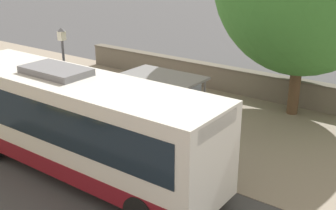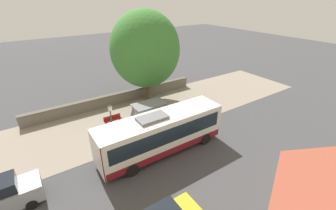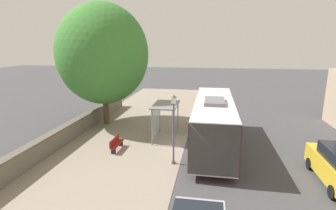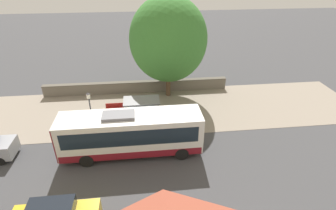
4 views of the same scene
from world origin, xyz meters
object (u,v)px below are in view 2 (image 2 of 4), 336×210
pedestrian (190,119)px  shade_tree (145,50)px  bus_shelter (148,108)px  bus (161,133)px  bench (113,119)px  street_lamp_near (112,124)px

pedestrian → shade_tree: shade_tree is taller
bus_shelter → pedestrian: size_ratio=1.84×
bus → bench: 6.73m
bus_shelter → bench: bus_shelter is taller
pedestrian → bus: bearing=-69.5°
bus_shelter → street_lamp_near: 4.23m
bench → street_lamp_near: street_lamp_near is taller
bus_shelter → bench: size_ratio=1.76×
bench → shade_tree: shade_tree is taller
pedestrian → street_lamp_near: 7.53m
bus_shelter → shade_tree: bearing=152.8°
bus_shelter → shade_tree: size_ratio=0.29×
bus_shelter → street_lamp_near: size_ratio=0.73×
bus → pedestrian: 4.59m
pedestrian → bench: pedestrian is taller
pedestrian → street_lamp_near: (-0.72, -7.34, 1.52)m
bus → shade_tree: size_ratio=1.01×
bus → street_lamp_near: size_ratio=2.48×
shade_tree → bench: bearing=-61.8°
bus_shelter → pedestrian: (2.06, 3.33, -1.25)m
street_lamp_near → shade_tree: (-7.04, 6.93, 3.62)m
street_lamp_near → bench: bearing=161.1°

